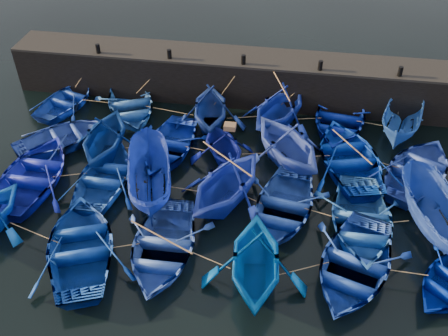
# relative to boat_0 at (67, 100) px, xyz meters

# --- Properties ---
(ground) EXTENTS (120.00, 120.00, 0.00)m
(ground) POSITION_rel_boat_0_xyz_m (9.60, -7.97, -0.45)
(ground) COLOR black
(ground) RESTS_ON ground
(quay_wall) EXTENTS (26.00, 2.50, 2.50)m
(quay_wall) POSITION_rel_boat_0_xyz_m (9.60, 2.53, 0.80)
(quay_wall) COLOR black
(quay_wall) RESTS_ON ground
(quay_top) EXTENTS (26.00, 2.50, 0.12)m
(quay_top) POSITION_rel_boat_0_xyz_m (9.60, 2.53, 2.11)
(quay_top) COLOR black
(quay_top) RESTS_ON quay_wall
(bollard_0) EXTENTS (0.24, 0.24, 0.50)m
(bollard_0) POSITION_rel_boat_0_xyz_m (1.60, 1.63, 2.42)
(bollard_0) COLOR black
(bollard_0) RESTS_ON quay_top
(bollard_1) EXTENTS (0.24, 0.24, 0.50)m
(bollard_1) POSITION_rel_boat_0_xyz_m (5.60, 1.63, 2.42)
(bollard_1) COLOR black
(bollard_1) RESTS_ON quay_top
(bollard_2) EXTENTS (0.24, 0.24, 0.50)m
(bollard_2) POSITION_rel_boat_0_xyz_m (9.60, 1.63, 2.42)
(bollard_2) COLOR black
(bollard_2) RESTS_ON quay_top
(bollard_3) EXTENTS (0.24, 0.24, 0.50)m
(bollard_3) POSITION_rel_boat_0_xyz_m (13.60, 1.63, 2.42)
(bollard_3) COLOR black
(bollard_3) RESTS_ON quay_top
(bollard_4) EXTENTS (0.24, 0.24, 0.50)m
(bollard_4) POSITION_rel_boat_0_xyz_m (17.60, 1.63, 2.42)
(bollard_4) COLOR black
(bollard_4) RESTS_ON quay_top
(boat_0) EXTENTS (4.11, 4.97, 0.89)m
(boat_0) POSITION_rel_boat_0_xyz_m (0.00, 0.00, 0.00)
(boat_0) COLOR #15369C
(boat_0) RESTS_ON ground
(boat_1) EXTENTS (5.52, 6.21, 1.06)m
(boat_1) POSITION_rel_boat_0_xyz_m (3.66, -0.07, 0.08)
(boat_1) COLOR #2658AC
(boat_1) RESTS_ON ground
(boat_2) EXTENTS (4.41, 4.91, 2.30)m
(boat_2) POSITION_rel_boat_0_xyz_m (8.18, -0.53, 0.70)
(boat_2) COLOR navy
(boat_2) RESTS_ON ground
(boat_3) EXTENTS (5.61, 5.91, 2.44)m
(boat_3) POSITION_rel_boat_0_xyz_m (11.74, -0.04, 0.77)
(boat_3) COLOR navy
(boat_3) RESTS_ON ground
(boat_4) EXTENTS (4.71, 6.01, 1.14)m
(boat_4) POSITION_rel_boat_0_xyz_m (14.86, 0.29, 0.12)
(boat_4) COLOR navy
(boat_4) RESTS_ON ground
(boat_5) EXTENTS (3.10, 5.26, 1.91)m
(boat_5) POSITION_rel_boat_0_xyz_m (17.95, 0.08, 0.51)
(boat_5) COLOR #2351A5
(boat_5) RESTS_ON ground
(boat_6) EXTENTS (5.75, 5.68, 0.98)m
(boat_6) POSITION_rel_boat_0_xyz_m (1.22, -3.42, 0.04)
(boat_6) COLOR #29449F
(boat_6) RESTS_ON ground
(boat_7) EXTENTS (4.09, 4.69, 2.38)m
(boat_7) POSITION_rel_boat_0_xyz_m (3.69, -3.88, 0.74)
(boat_7) COLOR navy
(boat_7) RESTS_ON ground
(boat_8) EXTENTS (4.03, 5.24, 1.01)m
(boat_8) POSITION_rel_boat_0_xyz_m (6.58, -3.28, 0.06)
(boat_8) COLOR #0D2AA3
(boat_8) RESTS_ON ground
(boat_9) EXTENTS (4.56, 4.77, 1.95)m
(boat_9) POSITION_rel_boat_0_xyz_m (9.36, -3.43, 0.53)
(boat_9) COLOR navy
(boat_9) RESTS_ON ground
(boat_10) EXTENTS (6.24, 6.37, 2.55)m
(boat_10) POSITION_rel_boat_0_xyz_m (12.34, -3.14, 0.83)
(boat_10) COLOR blue
(boat_10) RESTS_ON ground
(boat_11) EXTENTS (5.39, 6.54, 1.18)m
(boat_11) POSITION_rel_boat_0_xyz_m (15.29, -2.87, 0.14)
(boat_11) COLOR #032B9E
(boat_11) RESTS_ON ground
(boat_12) EXTENTS (5.78, 6.37, 1.08)m
(boat_12) POSITION_rel_boat_0_xyz_m (18.41, -3.28, 0.09)
(boat_12) COLOR #25409F
(boat_12) RESTS_ON ground
(boat_13) EXTENTS (3.97, 5.53, 1.14)m
(boat_13) POSITION_rel_boat_0_xyz_m (1.16, -6.44, 0.12)
(boat_13) COLOR #101B9C
(boat_13) RESTS_ON ground
(boat_14) EXTENTS (3.48, 4.83, 1.00)m
(boat_14) POSITION_rel_boat_0_xyz_m (4.37, -5.95, 0.05)
(boat_14) COLOR #17439C
(boat_14) RESTS_ON ground
(boat_15) EXTENTS (3.28, 5.41, 1.96)m
(boat_15) POSITION_rel_boat_0_xyz_m (6.51, -6.25, 0.53)
(boat_15) COLOR #18329C
(boat_15) RESTS_ON ground
(boat_16) EXTENTS (5.79, 6.11, 2.53)m
(boat_16) POSITION_rel_boat_0_xyz_m (9.96, -6.37, 0.82)
(boat_16) COLOR #1C32BA
(boat_16) RESTS_ON ground
(boat_17) EXTENTS (4.34, 5.53, 1.04)m
(boat_17) POSITION_rel_boat_0_xyz_m (12.43, -6.68, 0.08)
(boat_17) COLOR #2043A0
(boat_17) RESTS_ON ground
(boat_18) EXTENTS (3.89, 5.38, 1.10)m
(boat_18) POSITION_rel_boat_0_xyz_m (15.62, -7.03, 0.10)
(boat_18) COLOR #1F56B0
(boat_18) RESTS_ON ground
(boat_19) EXTENTS (3.45, 5.47, 1.98)m
(boat_19) POSITION_rel_boat_0_xyz_m (18.45, -6.73, 0.54)
(boat_19) COLOR navy
(boat_19) RESTS_ON ground
(boat_21) EXTENTS (5.61, 6.50, 1.13)m
(boat_21) POSITION_rel_boat_0_xyz_m (4.90, -10.15, 0.12)
(boat_21) COLOR navy
(boat_21) RESTS_ON ground
(boat_22) EXTENTS (3.85, 5.26, 1.07)m
(boat_22) POSITION_rel_boat_0_xyz_m (7.97, -9.67, 0.09)
(boat_22) COLOR blue
(boat_22) RESTS_ON ground
(boat_23) EXTENTS (4.36, 4.93, 2.41)m
(boat_23) POSITION_rel_boat_0_xyz_m (11.64, -10.31, 0.76)
(boat_23) COLOR #004CA2
(boat_23) RESTS_ON ground
(boat_24) EXTENTS (5.27, 6.28, 1.12)m
(boat_24) POSITION_rel_boat_0_xyz_m (15.23, -9.44, 0.11)
(boat_24) COLOR #1A3EA3
(boat_24) RESTS_ON ground
(wooden_crate) EXTENTS (0.54, 0.44, 0.26)m
(wooden_crate) POSITION_rel_boat_0_xyz_m (9.66, -3.43, 1.63)
(wooden_crate) COLOR brown
(wooden_crate) RESTS_ON boat_9
(mooring_ropes) EXTENTS (18.00, 11.88, 2.10)m
(mooring_ropes) POSITION_rel_boat_0_xyz_m (9.44, -2.96, 0.44)
(mooring_ropes) COLOR tan
(mooring_ropes) RESTS_ON ground
(loose_oars) EXTENTS (9.58, 11.71, 1.52)m
(loose_oars) POSITION_rel_boat_0_xyz_m (11.24, -4.74, 1.39)
(loose_oars) COLOR #99724C
(loose_oars) RESTS_ON ground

